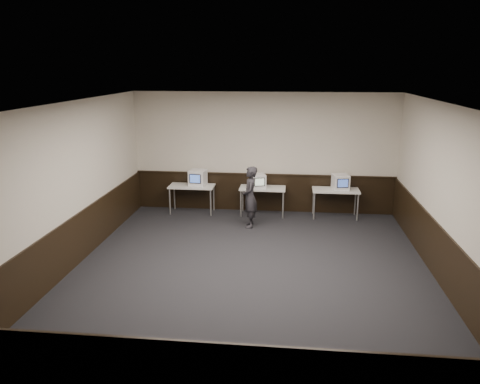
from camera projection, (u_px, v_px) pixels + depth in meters
The scene contains 18 objects.
floor at pixel (250, 271), 9.05m from camera, with size 8.00×8.00×0.00m, color black.
ceiling at pixel (252, 104), 8.21m from camera, with size 8.00×8.00×0.00m, color white.
back_wall at pixel (264, 153), 12.47m from camera, with size 7.00×7.00×0.00m, color beige.
front_wall at pixel (217, 292), 4.79m from camera, with size 7.00×7.00×0.00m, color beige.
left_wall at pixel (70, 186), 9.00m from camera, with size 8.00×8.00×0.00m, color beige.
right_wall at pixel (448, 197), 8.26m from camera, with size 8.00×8.00×0.00m, color beige.
wainscot_back at pixel (263, 193), 12.73m from camera, with size 6.98×0.04×1.00m, color black.
wainscot_front at pixel (219, 383), 5.10m from camera, with size 6.98×0.04×1.00m, color black.
wainscot_left at pixel (76, 240), 9.28m from camera, with size 0.04×7.98×1.00m, color black.
wainscot_right at pixel (440, 255), 8.55m from camera, with size 0.04×7.98×1.00m, color black.
wainscot_rail at pixel (264, 174), 12.58m from camera, with size 6.98×0.06×0.04m, color black.
desk_left at pixel (192, 188), 12.52m from camera, with size 1.20×0.60×0.75m.
desk_center at pixel (263, 190), 12.32m from camera, with size 1.20×0.60×0.75m.
desk_right at pixel (336, 192), 12.12m from camera, with size 1.20×0.60×0.75m.
emac_left at pixel (198, 178), 12.47m from camera, with size 0.47×0.50×0.42m.
emac_center at pixel (258, 181), 12.22m from camera, with size 0.46×0.47×0.37m.
emac_right at pixel (341, 182), 12.05m from camera, with size 0.46×0.48×0.40m.
person at pixel (250, 197), 11.38m from camera, with size 0.55×0.36×1.51m, color #252328.
Camera 1 is at (0.71, -8.31, 3.84)m, focal length 35.00 mm.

